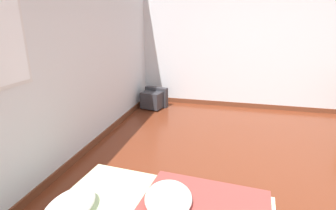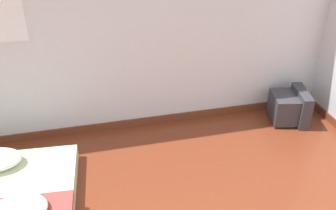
{
  "view_description": "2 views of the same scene",
  "coord_description": "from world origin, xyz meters",
  "views": [
    {
      "loc": [
        -2.52,
        0.66,
        1.64
      ],
      "look_at": [
        0.75,
        1.47,
        0.56
      ],
      "focal_mm": 28.0,
      "sensor_mm": 36.0,
      "label": 1
    },
    {
      "loc": [
        -0.07,
        -1.19,
        2.44
      ],
      "look_at": [
        0.62,
        1.7,
        0.67
      ],
      "focal_mm": 40.0,
      "sensor_mm": 36.0,
      "label": 2
    }
  ],
  "objects": [
    {
      "name": "wall_back",
      "position": [
        -0.02,
        2.48,
        1.29
      ],
      "size": [
        7.74,
        0.08,
        2.6
      ],
      "color": "silver",
      "rests_on": "ground_plane"
    },
    {
      "name": "ground_plane",
      "position": [
        0.0,
        0.0,
        0.0
      ],
      "size": [
        20.0,
        20.0,
        0.0
      ],
      "primitive_type": "plane",
      "color": "maroon"
    },
    {
      "name": "wall_right",
      "position": [
        2.7,
        0.0,
        1.29
      ],
      "size": [
        0.08,
        7.29,
        2.6
      ],
      "color": "silver",
      "rests_on": "ground_plane"
    },
    {
      "name": "crt_tv",
      "position": [
        2.2,
        2.12,
        0.19
      ],
      "size": [
        0.47,
        0.49,
        0.39
      ],
      "color": "#333338",
      "rests_on": "ground_plane"
    }
  ]
}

